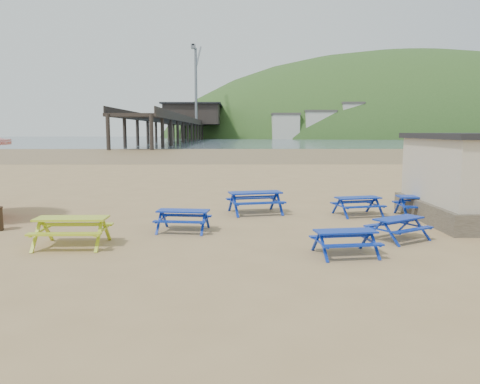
{
  "coord_description": "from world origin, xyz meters",
  "views": [
    {
      "loc": [
        0.21,
        -15.51,
        3.22
      ],
      "look_at": [
        0.34,
        1.5,
        1.0
      ],
      "focal_mm": 35.0,
      "sensor_mm": 36.0,
      "label": 1
    }
  ],
  "objects": [
    {
      "name": "picnic_table_blue_d",
      "position": [
        -1.51,
        -0.64,
        0.35
      ],
      "size": [
        1.8,
        1.52,
        0.69
      ],
      "rotation": [
        0.0,
        0.0,
        -0.12
      ],
      "color": "#04189D",
      "rests_on": "ground"
    },
    {
      "name": "ground",
      "position": [
        0.0,
        0.0,
        0.0
      ],
      "size": [
        400.0,
        400.0,
        0.0
      ],
      "primitive_type": "plane",
      "color": "tan",
      "rests_on": "ground"
    },
    {
      "name": "picnic_table_yellow",
      "position": [
        -4.41,
        -2.61,
        0.41
      ],
      "size": [
        1.99,
        1.62,
        0.82
      ],
      "rotation": [
        0.0,
        0.0,
        0.02
      ],
      "color": "#A7BD16",
      "rests_on": "ground"
    },
    {
      "name": "wet_sand",
      "position": [
        0.0,
        55.0,
        0.0
      ],
      "size": [
        400.0,
        400.0,
        0.0
      ],
      "primitive_type": "plane",
      "color": "olive",
      "rests_on": "ground"
    },
    {
      "name": "picnic_table_blue_c",
      "position": [
        7.27,
        1.9,
        0.4
      ],
      "size": [
        1.91,
        1.55,
        0.79
      ],
      "rotation": [
        0.0,
        0.0,
        -0.02
      ],
      "color": "#04189D",
      "rests_on": "ground"
    },
    {
      "name": "picnic_table_blue_a",
      "position": [
        0.95,
        2.67,
        0.43
      ],
      "size": [
        2.35,
        2.05,
        0.85
      ],
      "rotation": [
        0.0,
        0.0,
        0.22
      ],
      "color": "#04189D",
      "rests_on": "ground"
    },
    {
      "name": "picnic_table_blue_f",
      "position": [
        5.03,
        -1.89,
        0.33
      ],
      "size": [
        2.02,
        1.92,
        0.66
      ],
      "rotation": [
        0.0,
        0.0,
        0.56
      ],
      "color": "#04189D",
      "rests_on": "ground"
    },
    {
      "name": "picnic_table_blue_b",
      "position": [
        4.87,
        2.18,
        0.36
      ],
      "size": [
        1.96,
        1.71,
        0.71
      ],
      "rotation": [
        0.0,
        0.0,
        0.23
      ],
      "color": "#04189D",
      "rests_on": "ground"
    },
    {
      "name": "picnic_table_blue_e",
      "position": [
        3.04,
        -3.64,
        0.33
      ],
      "size": [
        1.74,
        1.48,
        0.66
      ],
      "rotation": [
        0.0,
        0.0,
        0.14
      ],
      "color": "#04189D",
      "rests_on": "ground"
    },
    {
      "name": "pier",
      "position": [
        -17.99,
        178.23,
        5.46
      ],
      "size": [
        24.0,
        220.0,
        39.29
      ],
      "color": "black",
      "rests_on": "ground"
    },
    {
      "name": "headland_town",
      "position": [
        90.0,
        229.68,
        -9.91
      ],
      "size": [
        264.0,
        144.0,
        108.0
      ],
      "color": "#2D4C1E",
      "rests_on": "ground"
    },
    {
      "name": "sea",
      "position": [
        0.0,
        170.0,
        0.01
      ],
      "size": [
        400.0,
        400.0,
        0.0
      ],
      "primitive_type": "plane",
      "color": "#4A5D6B",
      "rests_on": "ground"
    }
  ]
}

